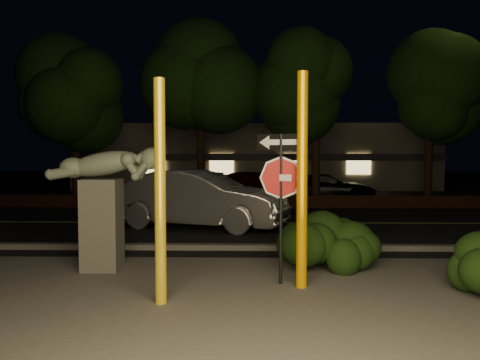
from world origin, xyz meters
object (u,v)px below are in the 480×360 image
(yellow_pole_right, at_px, (302,181))
(sculpture, at_px, (104,195))
(yellow_pole_left, at_px, (160,193))
(silver_sedan, at_px, (199,199))
(parked_car_red, at_px, (171,185))
(signpost, at_px, (281,178))
(parked_car_darkred, at_px, (257,187))
(parked_car_dark, at_px, (327,187))

(yellow_pole_right, height_order, sculpture, yellow_pole_right)
(yellow_pole_right, bearing_deg, yellow_pole_left, -157.74)
(silver_sedan, bearing_deg, parked_car_red, 32.13)
(yellow_pole_left, relative_size, sculpture, 1.41)
(yellow_pole_left, xyz_separation_m, signpost, (1.75, 1.03, 0.15))
(signpost, relative_size, parked_car_red, 0.61)
(parked_car_darkred, bearing_deg, sculpture, -171.87)
(silver_sedan, bearing_deg, signpost, -144.08)
(sculpture, bearing_deg, signpost, -17.62)
(yellow_pole_left, relative_size, parked_car_red, 0.80)
(yellow_pole_right, distance_m, signpost, 0.37)
(parked_car_dark, bearing_deg, signpost, 173.15)
(silver_sedan, relative_size, parked_car_dark, 1.14)
(yellow_pole_right, xyz_separation_m, parked_car_dark, (2.75, 14.37, -1.08))
(sculpture, height_order, parked_car_darkred, sculpture)
(sculpture, height_order, parked_car_red, sculpture)
(yellow_pole_left, distance_m, parked_car_darkred, 14.84)
(yellow_pole_left, xyz_separation_m, sculpture, (-1.40, 1.95, -0.20))
(signpost, height_order, parked_car_red, signpost)
(yellow_pole_left, height_order, sculpture, yellow_pole_left)
(yellow_pole_left, height_order, yellow_pole_right, yellow_pole_right)
(yellow_pole_left, distance_m, yellow_pole_right, 2.23)
(parked_car_darkred, bearing_deg, parked_car_dark, -60.53)
(silver_sedan, distance_m, parked_car_red, 9.01)
(yellow_pole_left, distance_m, parked_car_dark, 15.98)
(parked_car_red, xyz_separation_m, parked_car_darkred, (4.06, -0.95, -0.00))
(sculpture, height_order, silver_sedan, sculpture)
(yellow_pole_right, bearing_deg, parked_car_red, 107.11)
(parked_car_red, relative_size, parked_car_dark, 0.89)
(sculpture, bearing_deg, yellow_pole_left, -55.54)
(yellow_pole_right, xyz_separation_m, parked_car_red, (-4.57, 14.84, -1.02))
(yellow_pole_right, distance_m, silver_sedan, 6.59)
(yellow_pole_left, bearing_deg, parked_car_darkred, 83.98)
(yellow_pole_left, xyz_separation_m, yellow_pole_right, (2.06, 0.84, 0.12))
(yellow_pole_left, bearing_deg, sculpture, 125.77)
(yellow_pole_right, relative_size, silver_sedan, 0.67)
(sculpture, bearing_deg, parked_car_red, 93.28)
(signpost, xyz_separation_m, parked_car_red, (-4.25, 14.65, -1.06))
(yellow_pole_left, height_order, parked_car_red, yellow_pole_left)
(signpost, xyz_separation_m, silver_sedan, (-1.98, 5.93, -0.90))
(sculpture, relative_size, silver_sedan, 0.44)
(sculpture, distance_m, parked_car_red, 13.80)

